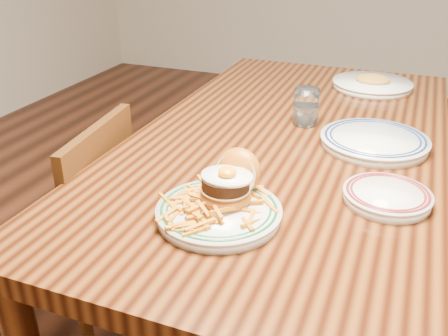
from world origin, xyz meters
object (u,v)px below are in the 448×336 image
at_px(main_plate, 222,201).
at_px(side_plate, 387,196).
at_px(chair_left, 76,241).
at_px(table, 288,163).

relative_size(main_plate, side_plate, 1.43).
distance_m(chair_left, main_plate, 0.66).
bearing_deg(table, main_plate, -92.67).
xyz_separation_m(chair_left, main_plate, (0.54, -0.17, 0.35)).
bearing_deg(table, chair_left, -151.37).
distance_m(chair_left, side_plate, 0.92).
xyz_separation_m(table, main_plate, (-0.02, -0.47, 0.12)).
bearing_deg(table, side_plate, -44.84).
bearing_deg(main_plate, table, 91.63).
height_order(chair_left, main_plate, main_plate).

